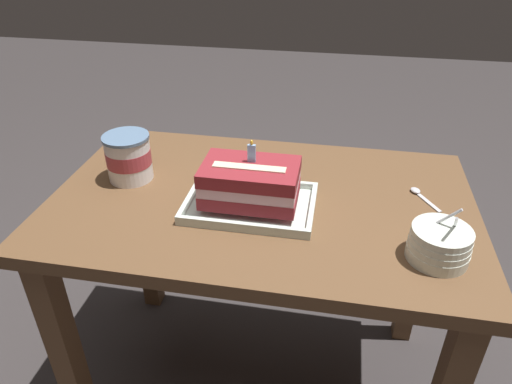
% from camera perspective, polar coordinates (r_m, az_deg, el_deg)
% --- Properties ---
extents(ground_plane, '(8.00, 8.00, 0.00)m').
position_cam_1_polar(ground_plane, '(1.69, 0.51, -21.42)').
color(ground_plane, '#383333').
extents(dining_table, '(1.07, 0.67, 0.71)m').
position_cam_1_polar(dining_table, '(1.26, 0.63, -5.07)').
color(dining_table, brown).
rests_on(dining_table, ground_plane).
extents(foil_tray, '(0.32, 0.22, 0.02)m').
position_cam_1_polar(foil_tray, '(1.16, -0.69, -1.54)').
color(foil_tray, silver).
rests_on(foil_tray, dining_table).
extents(birthday_cake, '(0.23, 0.15, 0.15)m').
position_cam_1_polar(birthday_cake, '(1.12, -0.71, 1.17)').
color(birthday_cake, maroon).
rests_on(birthday_cake, foil_tray).
extents(bowl_stack, '(0.13, 0.13, 0.13)m').
position_cam_1_polar(bowl_stack, '(1.05, 21.37, -5.92)').
color(bowl_stack, silver).
rests_on(bowl_stack, dining_table).
extents(ice_cream_tub, '(0.12, 0.12, 0.13)m').
position_cam_1_polar(ice_cream_tub, '(1.30, -15.21, 4.12)').
color(ice_cream_tub, white).
rests_on(ice_cream_tub, dining_table).
extents(serving_spoon_near_tray, '(0.07, 0.11, 0.01)m').
position_cam_1_polar(serving_spoon_near_tray, '(1.28, 19.16, -0.19)').
color(serving_spoon_near_tray, silver).
rests_on(serving_spoon_near_tray, dining_table).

